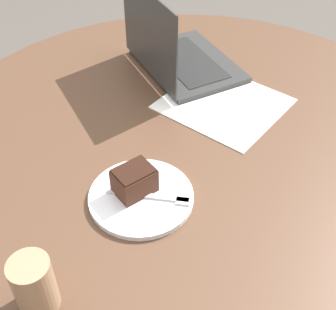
# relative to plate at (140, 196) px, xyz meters

# --- Properties ---
(ground_plane) EXTENTS (12.00, 12.00, 0.00)m
(ground_plane) POSITION_rel_plate_xyz_m (0.00, 0.21, -0.72)
(ground_plane) COLOR #4C4742
(dining_table) EXTENTS (1.33, 1.33, 0.72)m
(dining_table) POSITION_rel_plate_xyz_m (0.00, 0.21, -0.12)
(dining_table) COLOR #4C3323
(dining_table) RESTS_ON ground_plane
(paper_document) EXTENTS (0.31, 0.30, 0.00)m
(paper_document) POSITION_rel_plate_xyz_m (-0.00, 0.38, -0.00)
(paper_document) COLOR white
(paper_document) RESTS_ON dining_table
(plate) EXTENTS (0.22, 0.22, 0.01)m
(plate) POSITION_rel_plate_xyz_m (0.00, 0.00, 0.00)
(plate) COLOR silver
(plate) RESTS_ON dining_table
(cake_slice) EXTENTS (0.08, 0.10, 0.06)m
(cake_slice) POSITION_rel_plate_xyz_m (-0.01, 0.00, 0.04)
(cake_slice) COLOR #472619
(cake_slice) RESTS_ON plate
(fork) EXTENTS (0.17, 0.09, 0.00)m
(fork) POSITION_rel_plate_xyz_m (0.04, 0.01, 0.01)
(fork) COLOR silver
(fork) RESTS_ON plate
(coffee_glass) EXTENTS (0.07, 0.07, 0.11)m
(coffee_glass) POSITION_rel_plate_xyz_m (-0.00, -0.29, 0.05)
(coffee_glass) COLOR #997556
(coffee_glass) RESTS_ON dining_table
(laptop) EXTENTS (0.38, 0.36, 0.25)m
(laptop) POSITION_rel_plate_xyz_m (-0.19, 0.46, 0.04)
(laptop) COLOR #2D2D2D
(laptop) RESTS_ON dining_table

